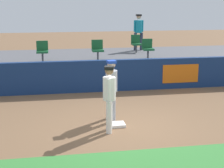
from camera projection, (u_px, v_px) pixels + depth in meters
ground_plane at (122, 127)px, 10.05m from camera, size 60.00×60.00×0.00m
first_base at (118, 125)px, 10.10m from camera, size 0.40×0.40×0.08m
player_fielder_home at (109, 94)px, 9.48m from camera, size 0.44×0.54×1.82m
player_runner_visitor at (111, 86)px, 10.38m from camera, size 0.38×0.51×1.81m
field_wall at (102, 76)px, 13.78m from camera, size 18.00×0.26×1.24m
bleacher_platform at (94, 66)px, 16.26m from camera, size 18.00×4.80×1.02m
seat_front_center at (98, 49)px, 14.95m from camera, size 0.48×0.44×0.84m
seat_front_right at (148, 47)px, 15.31m from camera, size 0.46×0.44×0.84m
seat_front_left at (42, 50)px, 14.57m from camera, size 0.48×0.44×0.84m
seat_back_right at (136, 43)px, 17.02m from camera, size 0.44×0.44×0.84m
spectator_hooded at (139, 30)px, 17.61m from camera, size 0.50×0.35×1.79m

